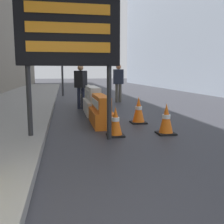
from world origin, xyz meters
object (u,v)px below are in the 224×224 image
(message_board, at_px, (69,28))
(traffic_cone_far, at_px, (166,119))
(jersey_barrier_cream, at_px, (87,97))
(pedestrian_passerby, at_px, (81,83))
(traffic_light_near_curb, at_px, (62,51))
(jersey_barrier_orange_near, at_px, (101,112))
(traffic_cone_near, at_px, (139,110))
(traffic_cone_mid, at_px, (116,122))
(pedestrian_worker, at_px, (118,80))
(jersey_barrier_white, at_px, (93,102))

(message_board, bearing_deg, traffic_cone_far, 5.77)
(jersey_barrier_cream, bearing_deg, pedestrian_passerby, -106.93)
(pedestrian_passerby, bearing_deg, traffic_light_near_curb, -36.80)
(jersey_barrier_orange_near, bearing_deg, pedestrian_passerby, 95.66)
(jersey_barrier_cream, relative_size, traffic_cone_far, 2.68)
(jersey_barrier_orange_near, relative_size, traffic_cone_near, 2.20)
(pedestrian_passerby, bearing_deg, traffic_cone_mid, 142.01)
(pedestrian_passerby, bearing_deg, traffic_cone_far, 155.90)
(traffic_cone_far, height_order, pedestrian_worker, pedestrian_worker)
(jersey_barrier_cream, height_order, pedestrian_worker, pedestrian_worker)
(message_board, relative_size, traffic_cone_near, 4.09)
(message_board, xyz_separation_m, jersey_barrier_cream, (0.86, 5.99, -1.92))
(traffic_cone_near, height_order, traffic_cone_far, traffic_cone_near)
(pedestrian_worker, xyz_separation_m, pedestrian_passerby, (-1.95, -2.04, -0.05))
(traffic_light_near_curb, bearing_deg, traffic_cone_mid, -83.67)
(traffic_cone_near, relative_size, pedestrian_worker, 0.42)
(traffic_cone_far, bearing_deg, jersey_barrier_white, 111.41)
(traffic_cone_mid, distance_m, pedestrian_worker, 6.92)
(message_board, xyz_separation_m, pedestrian_passerby, (0.54, 4.92, -1.28))
(message_board, height_order, traffic_light_near_curb, traffic_light_near_curb)
(traffic_cone_mid, bearing_deg, pedestrian_passerby, 95.67)
(message_board, bearing_deg, pedestrian_worker, 70.36)
(jersey_barrier_white, bearing_deg, traffic_cone_far, -68.59)
(jersey_barrier_white, xyz_separation_m, jersey_barrier_cream, (-0.00, 2.35, -0.03))
(jersey_barrier_white, height_order, pedestrian_passerby, pedestrian_passerby)
(traffic_cone_far, distance_m, traffic_light_near_curb, 11.14)
(traffic_cone_mid, height_order, traffic_cone_far, traffic_cone_far)
(message_board, relative_size, jersey_barrier_white, 1.63)
(message_board, relative_size, pedestrian_worker, 1.71)
(traffic_cone_mid, bearing_deg, message_board, -166.49)
(pedestrian_worker, bearing_deg, traffic_light_near_curb, -36.84)
(jersey_barrier_cream, bearing_deg, traffic_cone_near, -75.94)
(traffic_cone_mid, bearing_deg, traffic_light_near_curb, 96.33)
(jersey_barrier_white, distance_m, traffic_cone_near, 2.27)
(traffic_cone_near, relative_size, traffic_cone_far, 1.05)
(traffic_cone_near, bearing_deg, traffic_cone_mid, -124.00)
(traffic_cone_far, distance_m, pedestrian_passerby, 5.03)
(jersey_barrier_white, distance_m, traffic_cone_mid, 3.41)
(traffic_cone_mid, relative_size, pedestrian_passerby, 0.39)
(traffic_light_near_curb, bearing_deg, jersey_barrier_orange_near, -83.58)
(jersey_barrier_cream, xyz_separation_m, traffic_cone_near, (1.09, -4.34, -0.01))
(jersey_barrier_white, relative_size, traffic_cone_near, 2.51)
(pedestrian_passerby, bearing_deg, pedestrian_worker, -87.28)
(traffic_cone_near, relative_size, pedestrian_passerby, 0.44)
(jersey_barrier_orange_near, relative_size, jersey_barrier_white, 0.88)
(traffic_cone_near, bearing_deg, traffic_light_near_curb, 103.01)
(message_board, bearing_deg, traffic_light_near_curb, 90.92)
(pedestrian_passerby, bearing_deg, jersey_barrier_orange_near, 142.01)
(jersey_barrier_orange_near, xyz_separation_m, jersey_barrier_white, (-0.00, 2.02, 0.06))
(traffic_cone_far, height_order, traffic_light_near_curb, traffic_light_near_curb)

